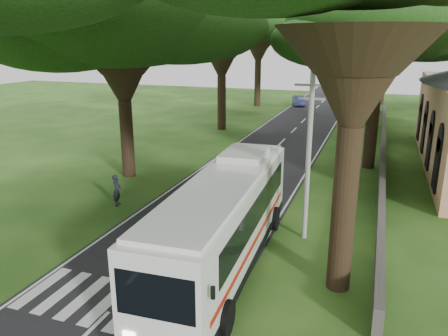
% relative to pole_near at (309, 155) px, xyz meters
% --- Properties ---
extents(ground, '(140.00, 140.00, 0.00)m').
position_rel_pole_near_xyz_m(ground, '(-5.50, -6.00, -4.18)').
color(ground, '#1F4714').
rests_on(ground, ground).
extents(road, '(8.00, 120.00, 0.04)m').
position_rel_pole_near_xyz_m(road, '(-5.50, 19.00, -4.17)').
color(road, black).
rests_on(road, ground).
extents(crosswalk, '(8.00, 3.00, 0.01)m').
position_rel_pole_near_xyz_m(crosswalk, '(-5.50, -8.00, -4.18)').
color(crosswalk, silver).
rests_on(crosswalk, ground).
extents(property_wall, '(0.35, 50.00, 1.20)m').
position_rel_pole_near_xyz_m(property_wall, '(3.50, 18.00, -3.58)').
color(property_wall, '#383533').
rests_on(property_wall, ground).
extents(pole_near, '(1.60, 0.24, 8.00)m').
position_rel_pole_near_xyz_m(pole_near, '(0.00, 0.00, 0.00)').
color(pole_near, gray).
rests_on(pole_near, ground).
extents(pole_mid, '(1.60, 0.24, 8.00)m').
position_rel_pole_near_xyz_m(pole_mid, '(0.00, 20.00, 0.00)').
color(pole_mid, gray).
rests_on(pole_mid, ground).
extents(pole_far, '(1.60, 0.24, 8.00)m').
position_rel_pole_near_xyz_m(pole_far, '(0.00, 40.00, 0.00)').
color(pole_far, gray).
rests_on(pole_far, ground).
extents(tree_l_mida, '(15.65, 15.65, 14.07)m').
position_rel_pole_near_xyz_m(tree_l_mida, '(-13.50, 6.00, 6.50)').
color(tree_l_mida, black).
rests_on(tree_l_mida, ground).
extents(tree_l_midb, '(12.57, 12.57, 14.32)m').
position_rel_pole_near_xyz_m(tree_l_midb, '(-13.00, 24.00, 7.27)').
color(tree_l_midb, black).
rests_on(tree_l_midb, ground).
extents(tree_l_far, '(13.48, 13.48, 16.04)m').
position_rel_pole_near_xyz_m(tree_l_far, '(-14.00, 42.00, 8.81)').
color(tree_l_far, black).
rests_on(tree_l_far, ground).
extents(tree_r_mida, '(13.45, 13.45, 13.33)m').
position_rel_pole_near_xyz_m(tree_r_mida, '(2.50, 14.00, 6.17)').
color(tree_r_mida, black).
rests_on(tree_r_mida, ground).
extents(tree_r_midb, '(14.06, 14.06, 15.55)m').
position_rel_pole_near_xyz_m(tree_r_midb, '(2.00, 32.00, 8.24)').
color(tree_r_midb, black).
rests_on(tree_r_midb, ground).
extents(tree_r_far, '(16.21, 16.21, 14.06)m').
position_rel_pole_near_xyz_m(tree_r_far, '(3.00, 50.00, 6.38)').
color(tree_r_far, black).
rests_on(tree_r_far, ground).
extents(coach_bus, '(3.60, 13.40, 3.92)m').
position_rel_pole_near_xyz_m(coach_bus, '(-2.80, -3.78, -2.07)').
color(coach_bus, silver).
rests_on(coach_bus, ground).
extents(distant_car_b, '(2.75, 4.60, 1.43)m').
position_rel_pole_near_xyz_m(distant_car_b, '(-8.32, 44.31, -3.43)').
color(distant_car_b, navy).
rests_on(distant_car_b, road).
extents(distant_car_c, '(2.07, 4.60, 1.31)m').
position_rel_pole_near_xyz_m(distant_car_c, '(-4.70, 58.85, -3.50)').
color(distant_car_c, maroon).
rests_on(distant_car_c, road).
extents(pedestrian, '(0.61, 0.77, 1.87)m').
position_rel_pole_near_xyz_m(pedestrian, '(-11.04, 0.69, -3.25)').
color(pedestrian, black).
rests_on(pedestrian, ground).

